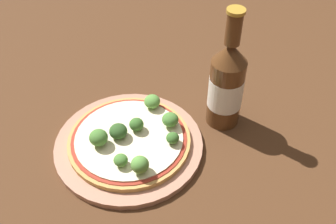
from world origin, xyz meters
TOP-DOWN VIEW (x-y plane):
  - ground_plane at (0.00, 0.00)m, footprint 3.00×3.00m
  - plate at (-0.00, 0.01)m, footprint 0.27×0.27m
  - pizza at (-0.00, 0.01)m, footprint 0.23×0.23m
  - broccoli_floret_0 at (0.01, 0.09)m, footprint 0.03×0.03m
  - broccoli_floret_1 at (0.08, -0.01)m, footprint 0.03×0.03m
  - broccoli_floret_2 at (0.05, -0.03)m, footprint 0.02×0.02m
  - broccoli_floret_3 at (-0.05, 0.09)m, footprint 0.03×0.03m
  - broccoli_floret_4 at (0.05, 0.07)m, footprint 0.02×0.02m
  - broccoli_floret_5 at (-0.01, 0.03)m, footprint 0.03×0.03m
  - broccoli_floret_6 at (-0.01, -0.01)m, footprint 0.03×0.03m
  - broccoli_floret_7 at (-0.01, -0.04)m, footprint 0.03×0.03m
  - beer_bottle at (0.03, 0.20)m, footprint 0.07×0.07m

SIDE VIEW (x-z plane):
  - ground_plane at x=0.00m, z-range 0.00..0.00m
  - plate at x=0.00m, z-range 0.00..0.01m
  - pizza at x=0.00m, z-range 0.01..0.03m
  - broccoli_floret_4 at x=0.05m, z-range 0.03..0.05m
  - broccoli_floret_2 at x=0.05m, z-range 0.03..0.05m
  - broccoli_floret_5 at x=-0.01m, z-range 0.03..0.05m
  - broccoli_floret_6 at x=-0.01m, z-range 0.03..0.05m
  - broccoli_floret_3 at x=-0.05m, z-range 0.03..0.05m
  - broccoli_floret_0 at x=0.01m, z-range 0.03..0.06m
  - broccoli_floret_1 at x=0.08m, z-range 0.03..0.06m
  - broccoli_floret_7 at x=-0.01m, z-range 0.03..0.06m
  - beer_bottle at x=0.03m, z-range -0.03..0.21m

